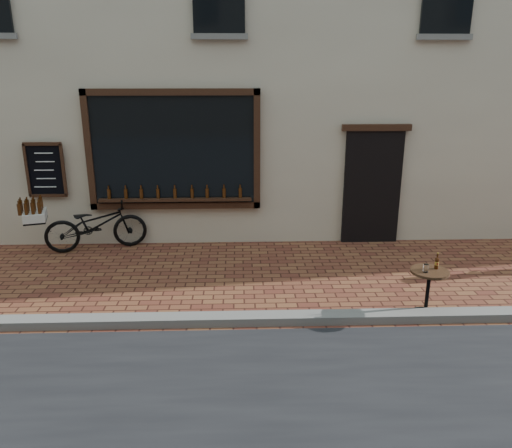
{
  "coord_description": "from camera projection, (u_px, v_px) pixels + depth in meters",
  "views": [
    {
      "loc": [
        -0.69,
        -5.89,
        3.34
      ],
      "look_at": [
        -0.44,
        1.2,
        1.1
      ],
      "focal_mm": 35.0,
      "sensor_mm": 36.0,
      "label": 1
    }
  ],
  "objects": [
    {
      "name": "ground",
      "position": [
        292.0,
        329.0,
        6.65
      ],
      "size": [
        90.0,
        90.0,
        0.0
      ],
      "primitive_type": "plane",
      "color": "#5F2B1F",
      "rests_on": "ground"
    },
    {
      "name": "kerb",
      "position": [
        291.0,
        318.0,
        6.82
      ],
      "size": [
        90.0,
        0.25,
        0.12
      ],
      "primitive_type": "cube",
      "color": "slate",
      "rests_on": "ground"
    },
    {
      "name": "cargo_bicycle",
      "position": [
        94.0,
        224.0,
        9.42
      ],
      "size": [
        2.24,
        1.16,
        1.05
      ],
      "rotation": [
        0.0,
        0.0,
        1.85
      ],
      "color": "black",
      "rests_on": "ground"
    },
    {
      "name": "bistro_table",
      "position": [
        429.0,
        283.0,
        6.9
      ],
      "size": [
        0.53,
        0.53,
        0.9
      ],
      "color": "black",
      "rests_on": "ground"
    }
  ]
}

